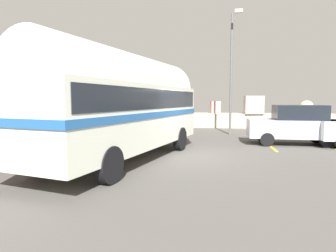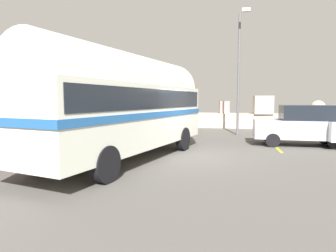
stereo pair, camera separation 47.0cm
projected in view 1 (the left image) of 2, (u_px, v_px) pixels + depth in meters
The scene contains 6 objects.
ground at pixel (185, 156), 10.82m from camera, with size 32.00×26.00×0.02m.
breakwater at pixel (199, 118), 22.37m from camera, with size 31.36×2.25×2.42m.
vintage_coach at pixel (124, 102), 9.80m from camera, with size 4.35×8.91×3.70m.
second_coach at pixel (15, 102), 11.53m from camera, with size 3.03×8.73×3.70m.
parked_car_nearest at pixel (295, 124), 13.41m from camera, with size 4.14×1.80×1.86m.
lamp_post at pixel (232, 68), 16.95m from camera, with size 0.59×0.98×7.17m.
Camera 1 is at (0.98, -10.65, 2.12)m, focal length 30.55 mm.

